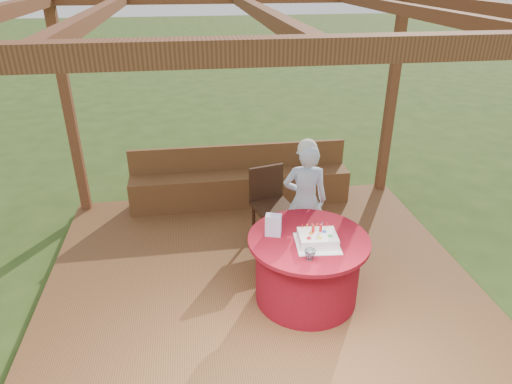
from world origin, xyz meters
TOP-DOWN VIEW (x-y plane):
  - ground at (0.00, 0.00)m, footprint 60.00×60.00m
  - deck at (0.00, 0.00)m, footprint 4.50×4.00m
  - pergola at (0.00, 0.00)m, footprint 4.50×4.00m
  - bench at (0.00, 1.72)m, footprint 3.00×0.42m
  - table at (0.40, -0.42)m, footprint 1.16×1.16m
  - chair at (0.25, 0.79)m, footprint 0.52×0.52m
  - elderly_woman at (0.56, 0.37)m, footprint 0.53×0.39m
  - birthday_cake at (0.46, -0.53)m, footprint 0.43×0.43m
  - gift_bag at (0.08, -0.31)m, footprint 0.17×0.13m
  - drinking_glass at (0.32, -0.76)m, footprint 0.11×0.11m

SIDE VIEW (x-z plane):
  - ground at x=0.00m, z-range 0.00..0.00m
  - deck at x=0.00m, z-range 0.00..0.12m
  - bench at x=0.00m, z-range -0.02..0.79m
  - table at x=0.40m, z-range 0.13..0.82m
  - chair at x=0.25m, z-range 0.17..1.05m
  - elderly_woman at x=0.56m, z-range 0.12..1.52m
  - drinking_glass at x=0.32m, z-range 0.81..0.91m
  - birthday_cake at x=0.46m, z-range 0.78..0.96m
  - gift_bag at x=0.08m, z-range 0.81..1.03m
  - pergola at x=0.00m, z-range 1.05..3.77m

